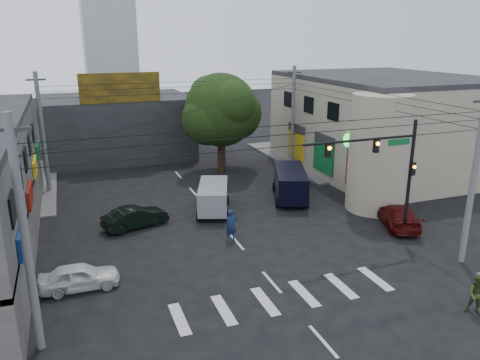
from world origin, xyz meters
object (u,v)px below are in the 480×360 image
utility_pole_far_left (43,134)px  pedestrian_olive (478,295)px  dark_sedan (135,217)px  navy_van (290,184)px  traffic_officer (231,226)px  utility_pole_near_left (25,239)px  maroon_sedan (397,215)px  utility_pole_far_right (293,118)px  white_compact (80,277)px  utility_pole_near_right (473,180)px  street_tree (221,110)px  traffic_gantry (387,164)px  silver_minivan (213,198)px

utility_pole_far_left → pedestrian_olive: utility_pole_far_left is taller
dark_sedan → pedestrian_olive: size_ratio=2.41×
navy_van → traffic_officer: bearing=151.4°
utility_pole_far_left → pedestrian_olive: bearing=-54.2°
utility_pole_near_left → maroon_sedan: size_ratio=1.79×
utility_pole_far_right → white_compact: 25.64m
utility_pole_far_right → pedestrian_olive: bearing=-97.6°
maroon_sedan → utility_pole_near_right: bearing=111.0°
utility_pole_near_left → white_compact: (1.64, 4.17, -3.97)m
street_tree → utility_pole_far_right: (6.50, -1.00, -0.87)m
utility_pole_far_left → traffic_officer: (10.27, -13.68, -3.64)m
traffic_gantry → utility_pole_far_left: (-18.32, 17.00, -0.23)m
utility_pole_near_left → white_compact: bearing=68.5°
utility_pole_near_right → traffic_officer: utility_pole_near_right is taller
dark_sedan → pedestrian_olive: bearing=-157.9°
dark_sedan → pedestrian_olive: pedestrian_olive is taller
street_tree → traffic_gantry: bearing=-78.0°
utility_pole_near_left → utility_pole_far_right: 29.35m
utility_pole_near_left → utility_pole_far_right: bearing=44.3°
street_tree → utility_pole_near_right: size_ratio=0.95×
dark_sedan → traffic_officer: bearing=-146.7°
white_compact → silver_minivan: size_ratio=0.76×
utility_pole_near_right → dark_sedan: bearing=145.3°
traffic_officer → dark_sedan: bearing=140.4°
dark_sedan → traffic_officer: traffic_officer is taller
street_tree → white_compact: 22.12m
white_compact → silver_minivan: (9.07, 7.65, 0.35)m
utility_pole_near_left → traffic_officer: bearing=33.6°
silver_minivan → navy_van: bearing=-64.6°
street_tree → navy_van: 10.32m
silver_minivan → pedestrian_olive: (7.00, -15.92, -0.07)m
street_tree → traffic_officer: size_ratio=4.52×
utility_pole_far_left → white_compact: utility_pole_far_left is taller
traffic_gantry → pedestrian_olive: size_ratio=3.99×
maroon_sedan → navy_van: (-4.13, 7.09, 0.42)m
utility_pole_far_left → utility_pole_far_right: size_ratio=1.00×
silver_minivan → navy_van: navy_van is taller
street_tree → pedestrian_olive: 26.20m
traffic_gantry → utility_pole_far_left: size_ratio=0.78×
street_tree → white_compact: street_tree is taller
traffic_gantry → pedestrian_olive: (-0.61, -7.59, -3.93)m
traffic_officer → navy_van: bearing=40.0°
street_tree → utility_pole_near_left: (-14.50, -21.50, -0.87)m
utility_pole_near_right → pedestrian_olive: utility_pole_near_right is taller
silver_minivan → maroon_sedan: bearing=-102.5°
street_tree → pedestrian_olive: (3.21, -25.60, -4.57)m
traffic_gantry → white_compact: (-16.68, 0.68, -4.20)m
traffic_gantry → traffic_officer: (-8.06, 3.33, -3.87)m
street_tree → pedestrian_olive: bearing=-82.8°
utility_pole_far_right → dark_sedan: (-15.74, -9.59, -3.92)m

